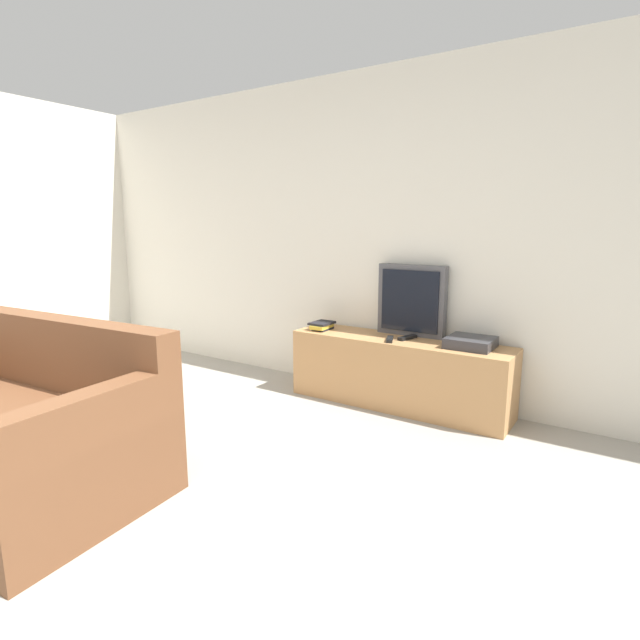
{
  "coord_description": "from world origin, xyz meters",
  "views": [
    {
      "loc": [
        2.15,
        -0.68,
        1.4
      ],
      "look_at": [
        0.24,
        2.23,
        0.73
      ],
      "focal_mm": 28.0,
      "sensor_mm": 36.0,
      "label": 1
    }
  ],
  "objects": [
    {
      "name": "wall_back",
      "position": [
        0.0,
        3.03,
        1.3
      ],
      "size": [
        9.0,
        0.06,
        2.6
      ],
      "color": "silver",
      "rests_on": "ground_plane"
    },
    {
      "name": "tv_stand",
      "position": [
        0.62,
        2.77,
        0.27
      ],
      "size": [
        1.72,
        0.42,
        0.54
      ],
      "color": "tan",
      "rests_on": "ground_plane"
    },
    {
      "name": "television",
      "position": [
        0.63,
        2.94,
        0.81
      ],
      "size": [
        0.55,
        0.09,
        0.56
      ],
      "color": "#4C4C51",
      "rests_on": "tv_stand"
    },
    {
      "name": "couch",
      "position": [
        -0.69,
        0.51,
        0.29
      ],
      "size": [
        1.89,
        1.09,
        0.87
      ],
      "rotation": [
        0.0,
        0.0,
        0.07
      ],
      "color": "brown",
      "rests_on": "ground_plane"
    },
    {
      "name": "book_stack",
      "position": [
        -0.07,
        2.73,
        0.57
      ],
      "size": [
        0.15,
        0.22,
        0.06
      ],
      "color": "black",
      "rests_on": "tv_stand"
    },
    {
      "name": "remote_on_stand",
      "position": [
        0.67,
        2.79,
        0.55
      ],
      "size": [
        0.09,
        0.18,
        0.02
      ],
      "rotation": [
        0.0,
        0.0,
        -0.26
      ],
      "color": "black",
      "rests_on": "tv_stand"
    },
    {
      "name": "remote_secondary",
      "position": [
        0.58,
        2.67,
        0.55
      ],
      "size": [
        0.1,
        0.17,
        0.02
      ],
      "rotation": [
        0.0,
        0.0,
        0.38
      ],
      "color": "black",
      "rests_on": "tv_stand"
    },
    {
      "name": "set_top_box",
      "position": [
        1.15,
        2.8,
        0.57
      ],
      "size": [
        0.32,
        0.3,
        0.07
      ],
      "color": "#333338",
      "rests_on": "tv_stand"
    }
  ]
}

